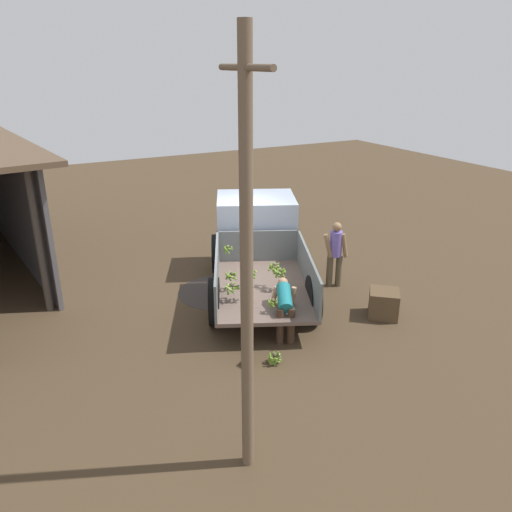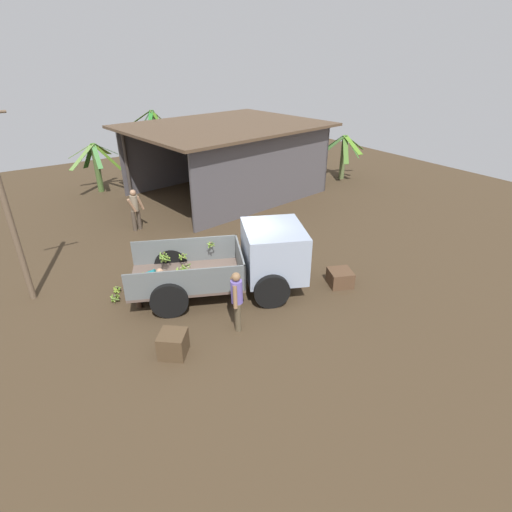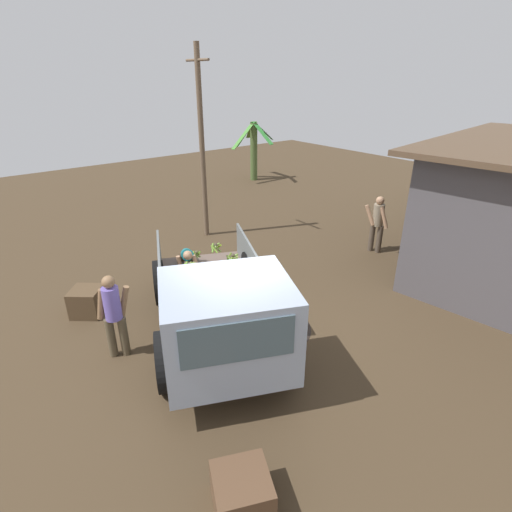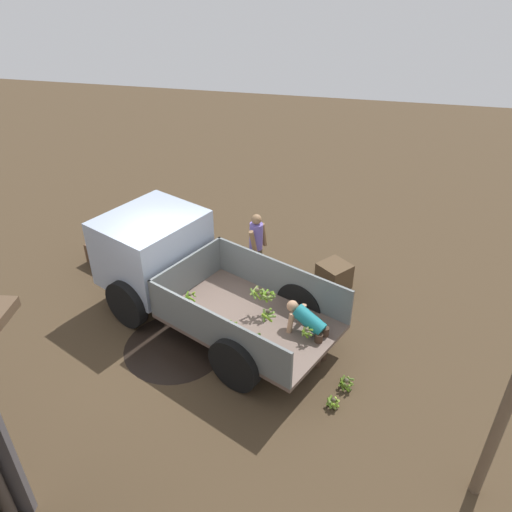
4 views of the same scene
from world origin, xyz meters
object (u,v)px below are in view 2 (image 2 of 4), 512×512
(utility_pole, at_px, (5,204))
(person_foreground_visitor, at_px, (237,298))
(banana_bunch_on_ground_0, at_px, (115,298))
(cargo_truck, at_px, (255,257))
(wooden_crate_1, at_px, (340,278))
(wooden_crate_0, at_px, (173,344))
(person_bystander_near_shed, at_px, (135,208))
(person_worker_loading, at_px, (146,283))
(banana_bunch_on_ground_1, at_px, (117,289))

(utility_pole, height_order, person_foreground_visitor, utility_pole)
(utility_pole, relative_size, banana_bunch_on_ground_0, 19.97)
(utility_pole, xyz_separation_m, person_foreground_visitor, (4.13, -4.44, -1.94))
(cargo_truck, distance_m, wooden_crate_1, 2.68)
(wooden_crate_0, bearing_deg, person_bystander_near_shed, 76.78)
(person_worker_loading, bearing_deg, banana_bunch_on_ground_1, 141.83)
(person_worker_loading, bearing_deg, banana_bunch_on_ground_0, 163.99)
(person_foreground_visitor, bearing_deg, person_bystander_near_shed, -63.78)
(person_bystander_near_shed, bearing_deg, utility_pole, -69.88)
(person_worker_loading, xyz_separation_m, wooden_crate_1, (5.17, -2.22, -0.45))
(banana_bunch_on_ground_0, bearing_deg, person_worker_loading, -40.96)
(utility_pole, xyz_separation_m, person_bystander_near_shed, (4.15, 3.09, -1.92))
(banana_bunch_on_ground_1, height_order, wooden_crate_0, wooden_crate_0)
(cargo_truck, distance_m, banana_bunch_on_ground_0, 4.11)
(person_worker_loading, distance_m, person_bystander_near_shed, 5.45)
(utility_pole, bearing_deg, cargo_truck, -29.10)
(person_worker_loading, relative_size, wooden_crate_1, 1.64)
(utility_pole, xyz_separation_m, wooden_crate_1, (7.80, -4.36, -2.60))
(wooden_crate_0, xyz_separation_m, wooden_crate_1, (5.42, 0.09, -0.06))
(person_bystander_near_shed, bearing_deg, banana_bunch_on_ground_1, -43.17)
(utility_pole, bearing_deg, person_worker_loading, -39.11)
(banana_bunch_on_ground_0, distance_m, wooden_crate_0, 2.99)
(cargo_truck, height_order, person_worker_loading, cargo_truck)
(utility_pole, relative_size, banana_bunch_on_ground_1, 23.56)
(cargo_truck, xyz_separation_m, person_bystander_near_shed, (-1.42, 6.20, -0.13))
(person_bystander_near_shed, xyz_separation_m, banana_bunch_on_ground_0, (-2.25, -4.59, -0.79))
(person_foreground_visitor, bearing_deg, utility_pole, -20.67)
(banana_bunch_on_ground_1, height_order, wooden_crate_1, wooden_crate_1)
(cargo_truck, distance_m, person_foreground_visitor, 1.97)
(utility_pole, bearing_deg, banana_bunch_on_ground_1, -26.72)
(utility_pole, bearing_deg, wooden_crate_1, -29.20)
(cargo_truck, bearing_deg, banana_bunch_on_ground_0, -178.92)
(wooden_crate_0, bearing_deg, wooden_crate_1, 0.97)
(person_foreground_visitor, bearing_deg, banana_bunch_on_ground_0, -26.37)
(person_worker_loading, bearing_deg, person_bystander_near_shed, 98.78)
(cargo_truck, xyz_separation_m, utility_pole, (-5.57, 3.10, 1.79))
(cargo_truck, height_order, wooden_crate_0, cargo_truck)
(person_foreground_visitor, relative_size, wooden_crate_1, 2.41)
(person_foreground_visitor, bearing_deg, banana_bunch_on_ground_1, -32.46)
(person_worker_loading, xyz_separation_m, person_bystander_near_shed, (1.52, 5.23, 0.23))
(banana_bunch_on_ground_0, bearing_deg, banana_bunch_on_ground_1, 68.28)
(cargo_truck, height_order, utility_pole, utility_pole)
(person_worker_loading, xyz_separation_m, wooden_crate_0, (-0.26, -2.31, -0.39))
(person_worker_loading, bearing_deg, cargo_truck, 6.83)
(person_bystander_near_shed, relative_size, wooden_crate_1, 2.46)
(utility_pole, height_order, person_worker_loading, utility_pole)
(wooden_crate_0, height_order, wooden_crate_1, wooden_crate_0)
(person_bystander_near_shed, relative_size, banana_bunch_on_ground_1, 7.06)
(person_bystander_near_shed, relative_size, banana_bunch_on_ground_0, 5.99)
(wooden_crate_0, relative_size, wooden_crate_1, 0.90)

